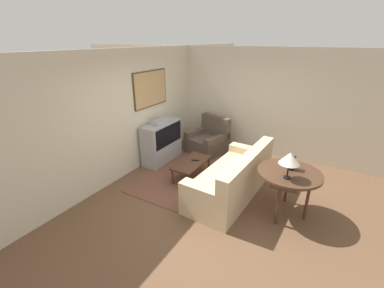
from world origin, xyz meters
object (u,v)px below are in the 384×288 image
(table_lamp, at_px, (290,159))
(mantel_clock, at_px, (292,163))
(couch, at_px, (233,179))
(armchair, at_px, (208,141))
(tv, at_px, (162,141))
(coffee_table, at_px, (191,164))
(console_table, at_px, (289,176))

(table_lamp, distance_m, mantel_clock, 0.43)
(couch, height_order, armchair, armchair)
(armchair, bearing_deg, table_lamp, -22.59)
(tv, relative_size, couch, 0.50)
(couch, xyz_separation_m, coffee_table, (0.16, 1.03, 0.01))
(tv, height_order, table_lamp, table_lamp)
(tv, bearing_deg, coffee_table, -110.20)
(coffee_table, xyz_separation_m, table_lamp, (-0.49, -2.04, 0.82))
(couch, xyz_separation_m, armchair, (1.61, 1.35, -0.03))
(tv, bearing_deg, armchair, -35.82)
(couch, distance_m, armchair, 2.10)
(coffee_table, height_order, mantel_clock, mantel_clock)
(console_table, bearing_deg, couch, 84.68)
(console_table, distance_m, mantel_clock, 0.22)
(tv, distance_m, table_lamp, 3.31)
(armchair, relative_size, coffee_table, 1.10)
(tv, bearing_deg, couch, -104.87)
(tv, distance_m, coffee_table, 1.16)
(couch, bearing_deg, console_table, 87.67)
(tv, xyz_separation_m, coffee_table, (-0.40, -1.08, -0.17))
(tv, distance_m, mantel_clock, 3.19)
(tv, bearing_deg, console_table, -101.82)
(console_table, bearing_deg, coffee_table, 82.84)
(armchair, xyz_separation_m, mantel_clock, (-1.58, -2.36, 0.62))
(coffee_table, bearing_deg, couch, -98.98)
(tv, distance_m, couch, 2.19)
(armchair, xyz_separation_m, table_lamp, (-1.94, -2.36, 0.86))
(tv, relative_size, table_lamp, 2.56)
(table_lamp, bearing_deg, mantel_clock, -0.20)
(armchair, bearing_deg, tv, -108.98)
(coffee_table, height_order, console_table, console_table)
(couch, relative_size, table_lamp, 5.08)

